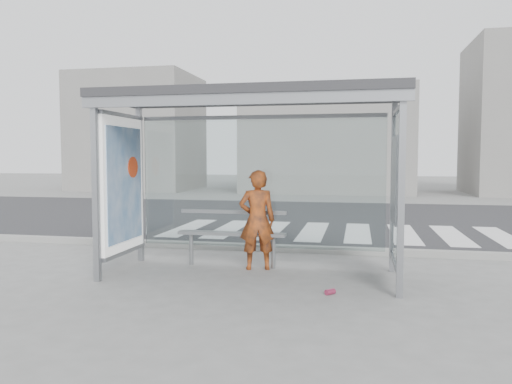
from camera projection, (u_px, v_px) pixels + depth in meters
ground at (251, 276)px, 7.14m from camera, size 80.00×80.00×0.00m
road at (303, 218)px, 13.98m from camera, size 30.00×10.00×0.01m
curb at (273, 248)px, 9.04m from camera, size 30.00×0.18×0.12m
crosswalk at (335, 232)px, 11.33m from camera, size 7.55×3.00×0.00m
bus_shelter at (226, 138)px, 7.13m from camera, size 4.25×1.65×2.62m
building_left at (139, 133)px, 26.52m from camera, size 6.00×5.00×6.00m
building_center at (328, 141)px, 24.55m from camera, size 8.00×5.00×5.00m
person at (257, 220)px, 7.54m from camera, size 0.63×0.49×1.51m
bench at (232, 233)px, 7.76m from camera, size 1.69×0.21×0.88m
soda_can at (330, 292)px, 6.18m from camera, size 0.14×0.14×0.07m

